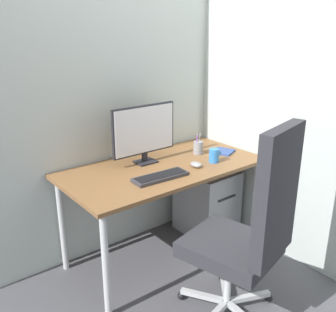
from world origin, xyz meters
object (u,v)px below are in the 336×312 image
Objects in this scene: office_chair at (250,229)px; filing_cabinet at (207,201)px; mouse at (196,165)px; monitor at (144,131)px; pen_holder at (198,147)px; notebook at (223,151)px; coffee_mug at (214,156)px; keyboard at (160,177)px.

filing_cabinet is at bearing 58.47° from office_chair.
mouse is at bearing 72.54° from office_chair.
filing_cabinet is 1.07× the size of monitor.
pen_holder is at bearing 64.45° from office_chair.
pen_holder is at bearing 49.80° from mouse.
monitor reaches higher than notebook.
office_chair is 7.86× the size of notebook.
mouse is 0.63× the size of notebook.
coffee_mug reaches higher than filing_cabinet.
monitor is at bearing 72.68° from keyboard.
mouse is 0.30m from pen_holder.
monitor is 0.44m from mouse.
office_chair is 1.01m from notebook.
filing_cabinet is 5.67× the size of mouse.
notebook is at bearing -28.75° from pen_holder.
coffee_mug is at bearing -38.20° from monitor.
office_chair is at bearing -101.92° from mouse.
pen_holder is 1.54× the size of coffee_mug.
filing_cabinet is at bearing 53.79° from coffee_mug.
coffee_mug is (0.40, -0.32, -0.19)m from monitor.
monitor reaches higher than filing_cabinet.
filing_cabinet is 0.48m from notebook.
filing_cabinet is (0.56, 0.91, -0.34)m from office_chair.
filing_cabinet is 3.39× the size of pen_holder.
keyboard is 3.64× the size of coffee_mug.
mouse is at bearing -146.83° from filing_cabinet.
pen_holder is (0.21, 0.21, 0.03)m from mouse.
monitor is at bearing 141.80° from coffee_mug.
mouse is at bearing 177.00° from coffee_mug.
monitor is 5.30× the size of mouse.
filing_cabinet is 1.43× the size of keyboard.
office_chair is 1.00m from pen_holder.
pen_holder is at bearing 22.13° from keyboard.
mouse is at bearing -53.17° from monitor.
pen_holder reaches higher than coffee_mug.
pen_holder reaches higher than keyboard.
keyboard is 0.51m from coffee_mug.
keyboard is 3.97× the size of mouse.
pen_holder reaches higher than filing_cabinet.
coffee_mug is at bearing 0.69° from keyboard.
keyboard is at bearing -179.31° from coffee_mug.
monitor is at bearing 166.91° from pen_holder.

